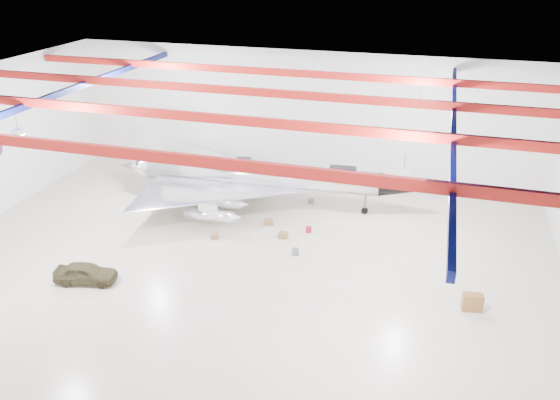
% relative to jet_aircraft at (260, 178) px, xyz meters
% --- Properties ---
extents(floor, '(40.00, 40.00, 0.00)m').
position_rel_jet_aircraft_xyz_m(floor, '(1.42, -8.37, -2.26)').
color(floor, '#BCB396').
rests_on(floor, ground).
extents(wall_back, '(40.00, 0.00, 40.00)m').
position_rel_jet_aircraft_xyz_m(wall_back, '(1.42, 6.63, 3.24)').
color(wall_back, silver).
rests_on(wall_back, floor).
extents(ceiling, '(40.00, 40.00, 0.00)m').
position_rel_jet_aircraft_xyz_m(ceiling, '(1.42, -8.37, 8.74)').
color(ceiling, '#0A0F38').
rests_on(ceiling, wall_back).
extents(ceiling_structure, '(39.50, 29.50, 1.08)m').
position_rel_jet_aircraft_xyz_m(ceiling_structure, '(1.42, -8.37, 8.06)').
color(ceiling_structure, maroon).
rests_on(ceiling_structure, ceiling).
extents(jet_aircraft, '(25.28, 15.68, 6.89)m').
position_rel_jet_aircraft_xyz_m(jet_aircraft, '(0.00, 0.00, 0.00)').
color(jet_aircraft, silver).
rests_on(jet_aircraft, floor).
extents(jeep, '(3.97, 2.28, 1.27)m').
position_rel_jet_aircraft_xyz_m(jeep, '(-6.74, -13.38, -1.62)').
color(jeep, '#3C351E').
rests_on(jeep, floor).
extents(desk, '(1.19, 0.72, 1.03)m').
position_rel_jet_aircraft_xyz_m(desk, '(15.67, -9.71, -1.75)').
color(desk, brown).
rests_on(desk, floor).
extents(crate_ply, '(0.62, 0.57, 0.35)m').
position_rel_jet_aircraft_xyz_m(crate_ply, '(-1.35, -6.12, -2.08)').
color(crate_ply, olive).
rests_on(crate_ply, floor).
extents(engine_drum, '(0.56, 0.56, 0.42)m').
position_rel_jet_aircraft_xyz_m(engine_drum, '(4.63, -6.65, -2.05)').
color(engine_drum, '#59595B').
rests_on(engine_drum, floor).
extents(parts_bin, '(0.74, 0.68, 0.42)m').
position_rel_jet_aircraft_xyz_m(parts_bin, '(1.64, -3.06, -2.05)').
color(parts_bin, olive).
rests_on(parts_bin, floor).
extents(crate_small, '(0.39, 0.32, 0.26)m').
position_rel_jet_aircraft_xyz_m(crate_small, '(-5.77, -0.84, -2.13)').
color(crate_small, '#59595B').
rests_on(crate_small, floor).
extents(tool_chest, '(0.50, 0.50, 0.39)m').
position_rel_jet_aircraft_xyz_m(tool_chest, '(4.72, -3.33, -2.07)').
color(tool_chest, maroon).
rests_on(tool_chest, floor).
extents(oil_barrel, '(0.65, 0.54, 0.42)m').
position_rel_jet_aircraft_xyz_m(oil_barrel, '(3.20, -4.65, -2.05)').
color(oil_barrel, olive).
rests_on(oil_barrel, floor).
extents(spares_box, '(0.57, 0.57, 0.39)m').
position_rel_jet_aircraft_xyz_m(spares_box, '(3.76, 1.44, -2.06)').
color(spares_box, '#59595B').
rests_on(spares_box, floor).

